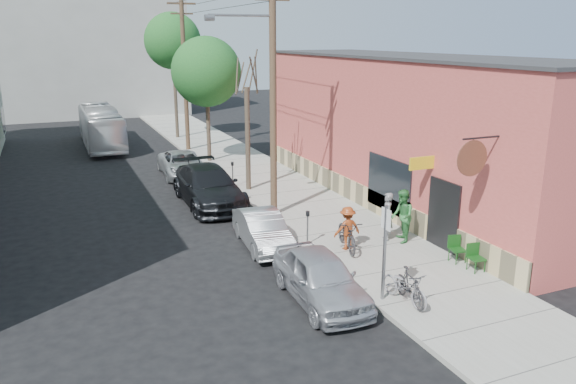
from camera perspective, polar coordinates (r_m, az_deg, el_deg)
name	(u,v)px	position (r m, az deg, el deg)	size (l,w,h in m)	color
ground	(261,270)	(18.61, -2.78, -7.89)	(120.00, 120.00, 0.00)	black
sidewalk	(263,179)	(29.78, -2.53, 1.31)	(4.50, 58.00, 0.15)	#99998E
cafe_building	(407,130)	(26.07, 12.03, 6.18)	(6.60, 20.20, 6.61)	#BC4B45
end_cap_building	(85,51)	(58.17, -19.88, 13.30)	(18.00, 8.00, 12.00)	#9D9D99
sign_post	(385,244)	(15.88, 9.82, -5.20)	(0.07, 0.45, 2.80)	slate
parking_meter_near	(308,222)	(20.10, 2.01, -3.07)	(0.14, 0.14, 1.24)	slate
parking_meter_far	(233,170)	(28.01, -5.66, 2.24)	(0.14, 0.14, 1.24)	slate
utility_pole_near	(272,88)	(22.65, -1.68, 10.51)	(3.57, 0.28, 10.00)	#503A28
utility_pole_far	(185,69)	(37.34, -10.47, 12.16)	(1.80, 0.28, 10.00)	#503A28
tree_bare	(248,139)	(27.10, -4.12, 5.37)	(0.24, 0.24, 4.94)	#44392C
tree_leafy_mid	(206,72)	(33.57, -8.31, 11.98)	(4.05, 4.05, 7.28)	#44392C
tree_leafy_far	(173,41)	(42.09, -11.65, 14.78)	(4.01, 4.01, 8.92)	#44392C
patio_chair_a	(458,249)	(19.48, 16.86, -5.61)	(0.50, 0.50, 0.88)	#124113
patio_chair_b	(476,258)	(18.93, 18.60, -6.38)	(0.50, 0.50, 0.88)	#124113
patron_grey	(387,217)	(20.81, 10.01, -2.47)	(0.65, 0.43, 1.78)	slate
patron_green	(402,216)	(20.69, 11.52, -2.41)	(0.95, 0.74, 1.95)	#327D3B
cyclist	(347,228)	(19.76, 6.05, -3.66)	(1.00, 0.57, 1.55)	maroon
cyclist_bike	(347,234)	(19.83, 6.03, -4.26)	(0.74, 2.12, 1.11)	black
parked_bike_a	(410,286)	(16.28, 12.28, -9.36)	(0.46, 1.63, 0.98)	black
parked_bike_b	(405,287)	(16.28, 11.77, -9.38)	(0.63, 1.80, 0.95)	slate
car_0	(320,277)	(16.28, 3.32, -8.65)	(1.73, 4.30, 1.46)	#BABCC3
car_1	(263,230)	(20.32, -2.60, -3.87)	(1.37, 3.93, 1.29)	#9FA3A6
car_2	(209,186)	(25.58, -8.08, 0.58)	(2.39, 5.88, 1.71)	black
car_3	(183,164)	(31.16, -10.65, 2.80)	(2.19, 4.74, 1.32)	#AEB4B6
bus	(101,127)	(40.90, -18.47, 6.28)	(2.29, 9.77, 2.72)	white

